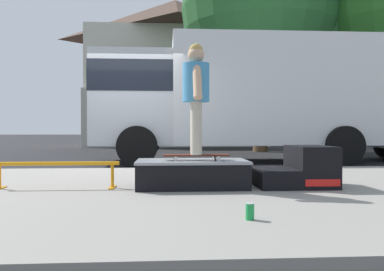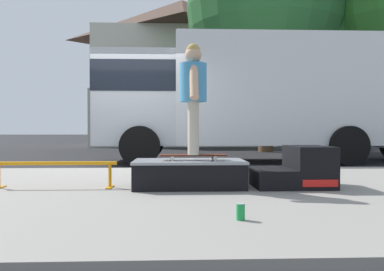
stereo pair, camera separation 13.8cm
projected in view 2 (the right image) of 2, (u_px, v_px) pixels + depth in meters
ground_plane at (123, 171)px, 7.45m from camera, size 140.00×140.00×0.00m
sidewalk_slab at (88, 194)px, 4.45m from camera, size 50.00×5.00×0.12m
skate_box at (189, 173)px, 4.57m from camera, size 1.31×0.72×0.32m
kicker_ramp at (297, 170)px, 4.62m from camera, size 0.91×0.73×0.49m
grind_rail at (55, 168)px, 4.52m from camera, size 1.45×0.28×0.31m
skateboard at (193, 155)px, 4.55m from camera, size 0.79×0.23×0.07m
skater_kid at (193, 89)px, 4.54m from camera, size 0.32×0.68×1.31m
soda_can at (241, 212)px, 2.89m from camera, size 0.07×0.07×0.13m
box_truck at (236, 95)px, 9.73m from camera, size 6.91×2.63×3.05m
street_tree_main at (275, 15)px, 14.26m from camera, size 6.49×5.90×8.20m
house_behind at (182, 71)px, 22.32m from camera, size 9.54×8.22×8.40m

